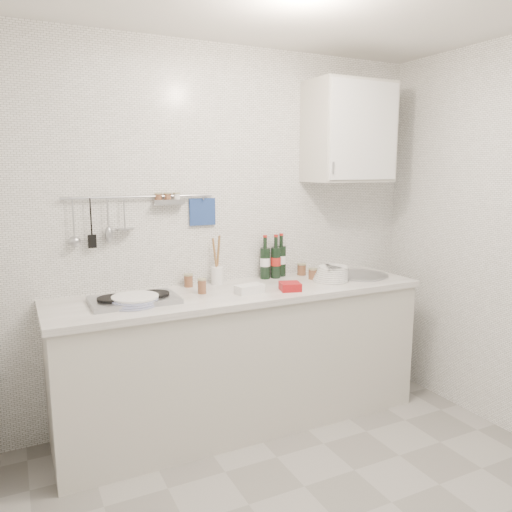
{
  "coord_description": "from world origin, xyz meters",
  "views": [
    {
      "loc": [
        -1.32,
        -1.76,
        1.69
      ],
      "look_at": [
        -0.0,
        0.9,
        1.17
      ],
      "focal_mm": 35.0,
      "sensor_mm": 36.0,
      "label": 1
    }
  ],
  "objects_px": {
    "utensil_crock": "(217,273)",
    "plate_stack_hob": "(134,300)",
    "wine_bottles": "(274,256)",
    "wall_cabinet": "(349,132)",
    "plate_stack_sink": "(332,274)"
  },
  "relations": [
    {
      "from": "utensil_crock",
      "to": "plate_stack_hob",
      "type": "bearing_deg",
      "value": -156.79
    },
    {
      "from": "plate_stack_hob",
      "to": "wine_bottles",
      "type": "bearing_deg",
      "value": 15.15
    },
    {
      "from": "utensil_crock",
      "to": "wall_cabinet",
      "type": "bearing_deg",
      "value": -5.65
    },
    {
      "from": "plate_stack_hob",
      "to": "wine_bottles",
      "type": "relative_size",
      "value": 0.95
    },
    {
      "from": "plate_stack_hob",
      "to": "utensil_crock",
      "type": "relative_size",
      "value": 0.88
    },
    {
      "from": "plate_stack_sink",
      "to": "wine_bottles",
      "type": "bearing_deg",
      "value": 140.24
    },
    {
      "from": "plate_stack_hob",
      "to": "plate_stack_sink",
      "type": "xyz_separation_m",
      "value": [
        1.39,
        0.03,
        0.02
      ]
    },
    {
      "from": "wall_cabinet",
      "to": "utensil_crock",
      "type": "distance_m",
      "value": 1.37
    },
    {
      "from": "plate_stack_hob",
      "to": "wine_bottles",
      "type": "xyz_separation_m",
      "value": [
        1.08,
        0.29,
        0.13
      ]
    },
    {
      "from": "plate_stack_sink",
      "to": "utensil_crock",
      "type": "relative_size",
      "value": 0.79
    },
    {
      "from": "plate_stack_hob",
      "to": "wine_bottles",
      "type": "height_order",
      "value": "wine_bottles"
    },
    {
      "from": "wall_cabinet",
      "to": "plate_stack_hob",
      "type": "height_order",
      "value": "wall_cabinet"
    },
    {
      "from": "plate_stack_hob",
      "to": "plate_stack_sink",
      "type": "bearing_deg",
      "value": 1.09
    },
    {
      "from": "plate_stack_hob",
      "to": "plate_stack_sink",
      "type": "height_order",
      "value": "plate_stack_sink"
    },
    {
      "from": "plate_stack_sink",
      "to": "utensil_crock",
      "type": "height_order",
      "value": "utensil_crock"
    }
  ]
}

